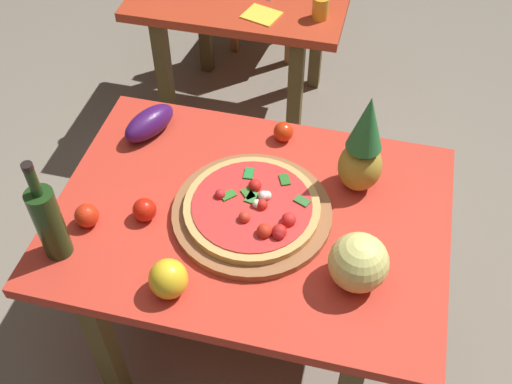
% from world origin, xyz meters
% --- Properties ---
extents(ground_plane, '(10.00, 10.00, 0.00)m').
position_xyz_m(ground_plane, '(0.00, 0.00, 0.00)').
color(ground_plane, gray).
extents(display_table, '(1.16, 0.84, 0.72)m').
position_xyz_m(display_table, '(0.00, 0.00, 0.63)').
color(display_table, brown).
rests_on(display_table, ground_plane).
extents(background_table, '(0.93, 0.70, 0.72)m').
position_xyz_m(background_table, '(-0.34, 1.26, 0.60)').
color(background_table, brown).
rests_on(background_table, ground_plane).
extents(pizza_board, '(0.47, 0.47, 0.02)m').
position_xyz_m(pizza_board, '(0.01, -0.01, 0.73)').
color(pizza_board, '#955B36').
rests_on(pizza_board, display_table).
extents(pizza, '(0.40, 0.40, 0.06)m').
position_xyz_m(pizza, '(0.01, -0.01, 0.76)').
color(pizza, tan).
rests_on(pizza, pizza_board).
extents(wine_bottle, '(0.08, 0.08, 0.34)m').
position_xyz_m(wine_bottle, '(-0.49, -0.26, 0.85)').
color(wine_bottle, '#1C3915').
rests_on(wine_bottle, display_table).
extents(pineapple_left, '(0.13, 0.13, 0.34)m').
position_xyz_m(pineapple_left, '(0.29, 0.19, 0.88)').
color(pineapple_left, '#AB9132').
rests_on(pineapple_left, display_table).
extents(melon, '(0.16, 0.16, 0.16)m').
position_xyz_m(melon, '(0.33, -0.16, 0.80)').
color(melon, '#DED976').
rests_on(melon, display_table).
extents(bell_pepper, '(0.10, 0.10, 0.11)m').
position_xyz_m(bell_pepper, '(-0.14, -0.31, 0.77)').
color(bell_pepper, yellow).
rests_on(bell_pepper, display_table).
extents(eggplant, '(0.17, 0.22, 0.09)m').
position_xyz_m(eggplant, '(-0.41, 0.26, 0.77)').
color(eggplant, '#3C1454').
rests_on(eggplant, display_table).
extents(tomato_near_board, '(0.07, 0.07, 0.07)m').
position_xyz_m(tomato_near_board, '(0.03, 0.33, 0.75)').
color(tomato_near_board, red).
rests_on(tomato_near_board, display_table).
extents(tomato_at_corner, '(0.07, 0.07, 0.07)m').
position_xyz_m(tomato_at_corner, '(-0.29, -0.09, 0.76)').
color(tomato_at_corner, red).
rests_on(tomato_at_corner, display_table).
extents(tomato_beside_pepper, '(0.07, 0.07, 0.07)m').
position_xyz_m(tomato_beside_pepper, '(-0.45, -0.15, 0.76)').
color(tomato_beside_pepper, red).
rests_on(tomato_beside_pepper, display_table).
extents(drinking_glass_juice, '(0.07, 0.07, 0.09)m').
position_xyz_m(drinking_glass_juice, '(0.02, 1.08, 0.77)').
color(drinking_glass_juice, orange).
rests_on(drinking_glass_juice, background_table).
extents(napkin_folded, '(0.17, 0.16, 0.01)m').
position_xyz_m(napkin_folded, '(-0.21, 1.04, 0.73)').
color(napkin_folded, yellow).
rests_on(napkin_folded, background_table).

